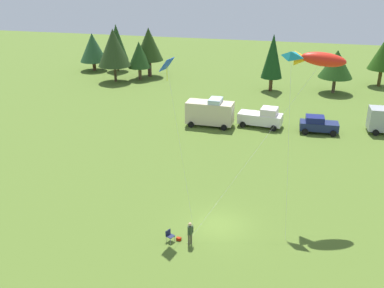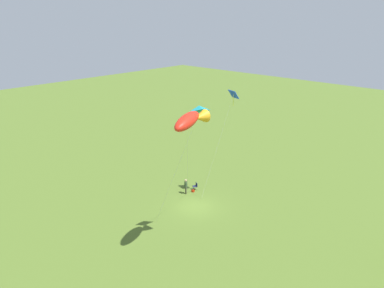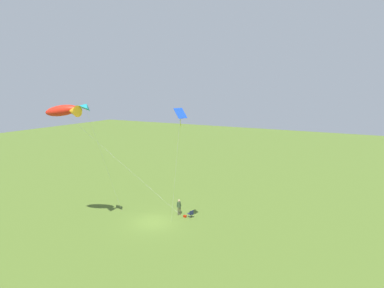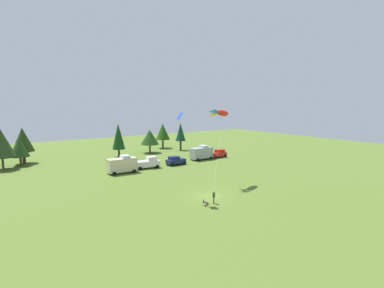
{
  "view_description": "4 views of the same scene",
  "coord_description": "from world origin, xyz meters",
  "px_view_note": "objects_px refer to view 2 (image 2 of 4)",
  "views": [
    {
      "loc": [
        4.66,
        -27.91,
        18.3
      ],
      "look_at": [
        -2.08,
        0.3,
        6.17
      ],
      "focal_mm": 42.0,
      "sensor_mm": 36.0,
      "label": 1
    },
    {
      "loc": [
        25.69,
        23.4,
        19.16
      ],
      "look_at": [
        -0.64,
        -1.1,
        6.53
      ],
      "focal_mm": 35.0,
      "sensor_mm": 36.0,
      "label": 2
    },
    {
      "loc": [
        -17.03,
        23.83,
        13.49
      ],
      "look_at": [
        -3.18,
        -2.59,
        8.06
      ],
      "focal_mm": 28.0,
      "sensor_mm": 36.0,
      "label": 3
    },
    {
      "loc": [
        -25.59,
        -32.52,
        13.25
      ],
      "look_at": [
        -3.16,
        -0.21,
        7.81
      ],
      "focal_mm": 28.0,
      "sensor_mm": 36.0,
      "label": 4
    }
  ],
  "objects_px": {
    "kite_delta_teal": "(199,109)",
    "kite_diamond_blue": "(233,97)",
    "backpack_on_grass": "(193,191)",
    "folding_chair": "(196,186)",
    "person_kite_flyer": "(186,185)",
    "kite_large_fish": "(190,120)"
  },
  "relations": [
    {
      "from": "kite_delta_teal",
      "to": "kite_diamond_blue",
      "type": "xyz_separation_m",
      "value": [
        -8.16,
        -2.77,
        -0.78
      ]
    },
    {
      "from": "backpack_on_grass",
      "to": "kite_delta_teal",
      "type": "relative_size",
      "value": 0.03
    },
    {
      "from": "folding_chair",
      "to": "kite_delta_teal",
      "type": "bearing_deg",
      "value": 70.43
    },
    {
      "from": "folding_chair",
      "to": "backpack_on_grass",
      "type": "height_order",
      "value": "folding_chair"
    },
    {
      "from": "person_kite_flyer",
      "to": "backpack_on_grass",
      "type": "xyz_separation_m",
      "value": [
        -0.88,
        0.29,
        -0.91
      ]
    },
    {
      "from": "backpack_on_grass",
      "to": "kite_diamond_blue",
      "type": "distance_m",
      "value": 11.84
    },
    {
      "from": "backpack_on_grass",
      "to": "kite_diamond_blue",
      "type": "height_order",
      "value": "kite_diamond_blue"
    },
    {
      "from": "person_kite_flyer",
      "to": "kite_delta_teal",
      "type": "bearing_deg",
      "value": 83.24
    },
    {
      "from": "kite_delta_teal",
      "to": "person_kite_flyer",
      "type": "bearing_deg",
      "value": -129.02
    },
    {
      "from": "person_kite_flyer",
      "to": "backpack_on_grass",
      "type": "relative_size",
      "value": 5.44
    },
    {
      "from": "folding_chair",
      "to": "kite_delta_teal",
      "type": "xyz_separation_m",
      "value": [
        7.08,
        6.79,
        11.48
      ]
    },
    {
      "from": "backpack_on_grass",
      "to": "kite_delta_teal",
      "type": "xyz_separation_m",
      "value": [
        6.46,
        6.59,
        11.86
      ]
    },
    {
      "from": "folding_chair",
      "to": "kite_large_fish",
      "type": "distance_m",
      "value": 16.23
    },
    {
      "from": "kite_diamond_blue",
      "to": "kite_delta_teal",
      "type": "bearing_deg",
      "value": 18.74
    },
    {
      "from": "kite_large_fish",
      "to": "backpack_on_grass",
      "type": "bearing_deg",
      "value": -138.28
    },
    {
      "from": "folding_chair",
      "to": "kite_large_fish",
      "type": "height_order",
      "value": "kite_large_fish"
    },
    {
      "from": "kite_delta_teal",
      "to": "backpack_on_grass",
      "type": "bearing_deg",
      "value": -134.42
    },
    {
      "from": "person_kite_flyer",
      "to": "backpack_on_grass",
      "type": "height_order",
      "value": "person_kite_flyer"
    },
    {
      "from": "folding_chair",
      "to": "kite_delta_teal",
      "type": "distance_m",
      "value": 15.1
    },
    {
      "from": "kite_delta_teal",
      "to": "kite_diamond_blue",
      "type": "bearing_deg",
      "value": -161.26
    },
    {
      "from": "backpack_on_grass",
      "to": "kite_large_fish",
      "type": "xyz_separation_m",
      "value": [
        8.4,
        7.49,
        11.48
      ]
    },
    {
      "from": "kite_delta_teal",
      "to": "kite_diamond_blue",
      "type": "relative_size",
      "value": 1.04
    }
  ]
}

